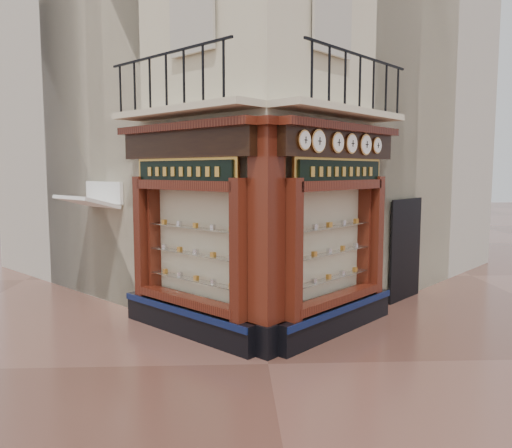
{
  "coord_description": "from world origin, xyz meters",
  "views": [
    {
      "loc": [
        -0.54,
        -7.77,
        3.12
      ],
      "look_at": [
        -0.11,
        2.0,
        2.07
      ],
      "focal_mm": 35.0,
      "sensor_mm": 36.0,
      "label": 1
    }
  ],
  "objects": [
    {
      "name": "awning",
      "position": [
        -3.88,
        3.68,
        0.0
      ],
      "size": [
        1.67,
        1.67,
        0.31
      ],
      "primitive_type": null,
      "rotation": [
        0.26,
        0.0,
        2.36
      ],
      "color": "white",
      "rests_on": "ground"
    },
    {
      "name": "clock_b",
      "position": [
        0.9,
        0.8,
        3.62
      ],
      "size": [
        0.32,
        0.32,
        0.41
      ],
      "rotation": [
        0.0,
        0.0,
        0.79
      ],
      "color": "#D29046",
      "rests_on": "ground"
    },
    {
      "name": "signboard_left",
      "position": [
        -1.46,
        1.51,
        3.1
      ],
      "size": [
        2.02,
        2.02,
        0.54
      ],
      "rotation": [
        0.0,
        0.0,
        2.36
      ],
      "color": "gold",
      "rests_on": "ground"
    },
    {
      "name": "corner_pilaster",
      "position": [
        0.0,
        0.5,
        1.95
      ],
      "size": [
        0.85,
        0.85,
        3.98
      ],
      "rotation": [
        0.0,
        0.0,
        0.79
      ],
      "color": "black",
      "rests_on": "ground"
    },
    {
      "name": "balcony",
      "position": [
        0.0,
        1.49,
        4.22
      ],
      "size": [
        5.94,
        2.97,
        1.03
      ],
      "color": "beige",
      "rests_on": "ground"
    },
    {
      "name": "ground",
      "position": [
        0.0,
        0.0,
        0.0
      ],
      "size": [
        80.0,
        80.0,
        0.0
      ],
      "primitive_type": "plane",
      "color": "#543127",
      "rests_on": "ground"
    },
    {
      "name": "clock_c",
      "position": [
        1.33,
        1.22,
        3.62
      ],
      "size": [
        0.3,
        0.3,
        0.38
      ],
      "rotation": [
        0.0,
        0.0,
        0.79
      ],
      "color": "#D29046",
      "rests_on": "ground"
    },
    {
      "name": "clock_a",
      "position": [
        0.62,
        0.52,
        3.62
      ],
      "size": [
        0.28,
        0.28,
        0.34
      ],
      "rotation": [
        0.0,
        0.0,
        0.79
      ],
      "color": "#D29046",
      "rests_on": "ground"
    },
    {
      "name": "clock_e",
      "position": [
        2.02,
        1.92,
        3.62
      ],
      "size": [
        0.33,
        0.33,
        0.41
      ],
      "rotation": [
        0.0,
        0.0,
        0.79
      ],
      "color": "#D29046",
      "rests_on": "ground"
    },
    {
      "name": "signboard_right",
      "position": [
        1.46,
        1.51,
        3.1
      ],
      "size": [
        2.06,
        2.06,
        0.55
      ],
      "rotation": [
        0.0,
        0.0,
        0.79
      ],
      "color": "gold",
      "rests_on": "ground"
    },
    {
      "name": "clock_f",
      "position": [
        2.33,
        2.23,
        3.62
      ],
      "size": [
        0.27,
        0.27,
        0.33
      ],
      "rotation": [
        0.0,
        0.0,
        0.79
      ],
      "color": "#D29046",
      "rests_on": "ground"
    },
    {
      "name": "clock_d",
      "position": [
        1.66,
        1.55,
        3.62
      ],
      "size": [
        0.3,
        0.3,
        0.38
      ],
      "rotation": [
        0.0,
        0.0,
        0.79
      ],
      "color": "#D29046",
      "rests_on": "ground"
    },
    {
      "name": "neighbour_right",
      "position": [
        2.47,
        8.63,
        5.5
      ],
      "size": [
        11.31,
        11.31,
        11.0
      ],
      "primitive_type": "cube",
      "rotation": [
        0.0,
        0.0,
        0.79
      ],
      "color": "#B6AD9F",
      "rests_on": "ground"
    },
    {
      "name": "neighbour_left",
      "position": [
        -2.47,
        8.63,
        5.5
      ],
      "size": [
        11.31,
        11.31,
        11.0
      ],
      "primitive_type": "cube",
      "rotation": [
        0.0,
        0.0,
        0.79
      ],
      "color": "#B6AD9F",
      "rests_on": "ground"
    },
    {
      "name": "shopfront_left",
      "position": [
        -1.41,
        1.57,
        1.98
      ],
      "size": [
        2.86,
        2.86,
        3.98
      ],
      "rotation": [
        0.0,
        0.0,
        2.36
      ],
      "color": "black",
      "rests_on": "ground"
    },
    {
      "name": "main_building",
      "position": [
        0.0,
        6.16,
        6.0
      ],
      "size": [
        11.31,
        11.31,
        12.0
      ],
      "primitive_type": "cube",
      "rotation": [
        0.0,
        0.0,
        0.79
      ],
      "color": "beige",
      "rests_on": "ground"
    },
    {
      "name": "shopfront_right",
      "position": [
        1.41,
        1.57,
        1.98
      ],
      "size": [
        2.86,
        2.86,
        3.98
      ],
      "rotation": [
        0.0,
        0.0,
        0.79
      ],
      "color": "black",
      "rests_on": "ground"
    }
  ]
}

